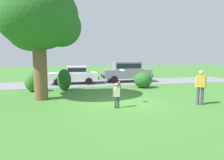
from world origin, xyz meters
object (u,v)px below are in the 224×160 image
object	(u,v)px
parked_sedan	(74,74)
parked_suv	(127,71)
child_thrower	(117,93)
oak_tree_large	(39,20)
adult_onlooker	(201,85)
frisbee	(122,70)

from	to	relation	value
parked_sedan	parked_suv	distance (m)	4.92
child_thrower	parked_suv	bearing A→B (deg)	69.39
oak_tree_large	parked_sedan	size ratio (longest dim) A/B	1.45
parked_sedan	adult_onlooker	distance (m)	10.97
parked_sedan	frisbee	xyz separation A→B (m)	(1.91, -8.35, 0.89)
frisbee	adult_onlooker	bearing A→B (deg)	-14.81
parked_sedan	parked_suv	xyz separation A→B (m)	(4.91, 0.15, 0.23)
frisbee	parked_sedan	bearing A→B (deg)	102.91
child_thrower	adult_onlooker	xyz separation A→B (m)	(4.27, -0.34, 0.27)
oak_tree_large	adult_onlooker	size ratio (longest dim) A/B	3.72
frisbee	adult_onlooker	size ratio (longest dim) A/B	0.17
child_thrower	adult_onlooker	distance (m)	4.29
parked_sedan	child_thrower	bearing A→B (deg)	-80.75
parked_suv	frisbee	world-z (taller)	parked_suv
parked_sedan	child_thrower	distance (m)	9.13
oak_tree_large	parked_sedan	xyz separation A→B (m)	(2.18, 5.95, -3.57)
adult_onlooker	parked_sedan	bearing A→B (deg)	121.50
oak_tree_large	child_thrower	bearing A→B (deg)	-39.99
oak_tree_large	adult_onlooker	world-z (taller)	oak_tree_large
parked_sedan	parked_suv	bearing A→B (deg)	1.73
parked_sedan	child_thrower	xyz separation A→B (m)	(1.47, -9.01, -0.13)
parked_suv	adult_onlooker	distance (m)	9.54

